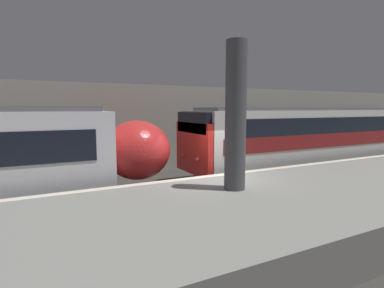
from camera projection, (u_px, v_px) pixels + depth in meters
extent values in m
plane|color=#33302D|center=(212.00, 203.00, 10.46)|extent=(120.00, 120.00, 0.00)
cube|color=slate|center=(265.00, 214.00, 7.99)|extent=(40.00, 5.44, 1.02)
cube|color=beige|center=(215.00, 176.00, 10.20)|extent=(40.00, 0.30, 0.01)
cube|color=#9E998E|center=(152.00, 129.00, 15.64)|extent=(50.00, 0.15, 4.51)
cylinder|color=#47474C|center=(236.00, 116.00, 8.30)|extent=(0.59, 0.59, 4.12)
ellipsoid|color=red|center=(137.00, 150.00, 11.14)|extent=(2.42, 2.64, 2.20)
sphere|color=#F2EFCC|center=(161.00, 158.00, 11.61)|extent=(0.20, 0.20, 0.20)
cube|color=black|center=(349.00, 162.00, 16.84)|extent=(17.97, 2.36, 0.59)
cube|color=silver|center=(351.00, 134.00, 16.65)|extent=(19.53, 2.87, 2.62)
cube|color=maroon|center=(377.00, 137.00, 15.37)|extent=(18.75, 0.02, 0.63)
cube|color=black|center=(378.00, 124.00, 15.29)|extent=(17.58, 0.02, 0.73)
cube|color=red|center=(193.00, 148.00, 12.21)|extent=(0.25, 2.82, 2.09)
cube|color=black|center=(193.00, 123.00, 12.09)|extent=(0.25, 2.53, 0.84)
sphere|color=#EA4C42|center=(198.00, 160.00, 11.62)|extent=(0.18, 0.18, 0.18)
sphere|color=#EA4C42|center=(183.00, 155.00, 12.76)|extent=(0.18, 0.18, 0.18)
cube|color=#4C4C51|center=(353.00, 109.00, 16.48)|extent=(18.75, 2.07, 0.14)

